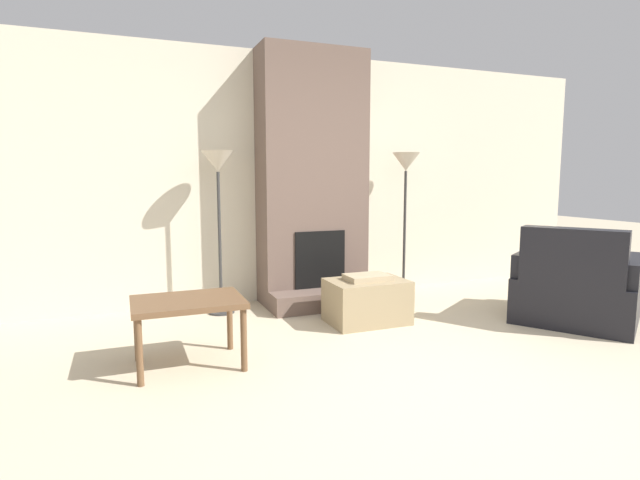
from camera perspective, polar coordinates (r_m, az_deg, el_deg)
ground_plane at (r=3.22m, az=16.54°, el=-17.17°), size 24.00×24.00×0.00m
wall_back at (r=5.46m, az=-1.87°, el=7.06°), size 7.34×0.06×2.60m
fireplace at (r=5.20m, az=-0.84°, el=6.39°), size 1.10×0.75×2.60m
ottoman at (r=4.57m, az=5.37°, el=-6.89°), size 0.70×0.49×0.44m
armchair at (r=5.10m, az=27.17°, el=-5.31°), size 1.34×1.35×0.89m
side_table at (r=3.60m, az=-14.85°, el=-7.49°), size 0.75×0.55×0.48m
floor_lamp_left at (r=4.83m, az=-11.58°, el=7.25°), size 0.30×0.30×1.56m
floor_lamp_right at (r=5.57m, az=9.77°, el=7.43°), size 0.30×0.30×1.58m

